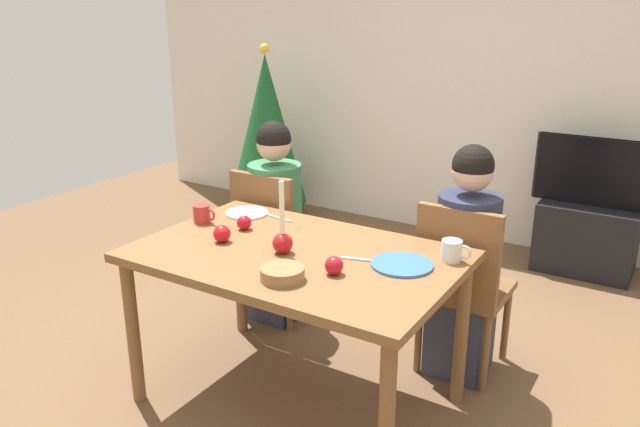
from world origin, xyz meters
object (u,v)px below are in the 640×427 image
at_px(dining_table, 296,270).
at_px(chair_right, 462,280).
at_px(tv, 596,172).
at_px(mug_left, 202,214).
at_px(mug_right, 452,251).
at_px(bowl_walnuts, 282,274).
at_px(tv_stand, 586,238).
at_px(candle_centerpiece, 282,239).
at_px(apple_near_candle, 222,234).
at_px(plate_left, 247,213).
at_px(christmas_tree, 267,130).
at_px(person_left_child, 276,226).
at_px(person_right_child, 465,267).
at_px(plate_right, 402,265).
at_px(apple_by_right_mug, 334,266).
at_px(chair_left, 273,237).
at_px(apple_by_left_plate, 244,223).

bearing_deg(dining_table, chair_right, 47.69).
relative_size(chair_right, tv, 1.14).
distance_m(mug_left, mug_right, 1.23).
bearing_deg(bowl_walnuts, tv_stand, 73.69).
relative_size(candle_centerpiece, apple_near_candle, 4.09).
bearing_deg(plate_left, mug_right, -1.76).
bearing_deg(bowl_walnuts, christmas_tree, 127.41).
xyz_separation_m(tv, mug_right, (-0.25, -2.04, 0.09)).
bearing_deg(person_left_child, apple_near_candle, -73.17).
xyz_separation_m(person_right_child, candle_centerpiece, (-0.60, -0.68, 0.25)).
xyz_separation_m(person_left_child, plate_right, (1.03, -0.54, 0.19)).
height_order(candle_centerpiece, plate_left, candle_centerpiece).
bearing_deg(mug_left, christmas_tree, 118.31).
distance_m(dining_table, christmas_tree, 2.69).
bearing_deg(mug_right, apple_near_candle, -160.72).
height_order(dining_table, person_left_child, person_left_child).
xyz_separation_m(candle_centerpiece, mug_right, (0.66, 0.30, -0.02)).
bearing_deg(candle_centerpiece, apple_by_right_mug, -14.27).
bearing_deg(candle_centerpiece, plate_left, 143.78).
xyz_separation_m(mug_left, mug_right, (1.22, 0.18, 0.00)).
relative_size(person_left_child, christmas_tree, 0.80).
bearing_deg(chair_right, apple_near_candle, -143.01).
bearing_deg(apple_near_candle, mug_left, 148.56).
bearing_deg(tv, bowl_walnuts, -106.31).
xyz_separation_m(christmas_tree, bowl_walnuts, (1.80, -2.36, 0.01)).
bearing_deg(dining_table, chair_left, 133.10).
bearing_deg(christmas_tree, mug_left, -61.69).
height_order(candle_centerpiece, apple_by_left_plate, candle_centerpiece).
bearing_deg(mug_left, candle_centerpiece, -11.97).
distance_m(chair_right, mug_right, 0.45).
xyz_separation_m(mug_right, apple_near_candle, (-0.96, -0.34, -0.01)).
relative_size(person_right_child, christmas_tree, 0.80).
bearing_deg(mug_left, person_left_child, 86.08).
bearing_deg(mug_left, tv_stand, 56.46).
xyz_separation_m(plate_right, mug_left, (-1.06, -0.02, 0.04)).
height_order(chair_left, bowl_walnuts, chair_left).
relative_size(tv, mug_left, 6.25).
bearing_deg(apple_by_left_plate, apple_near_candle, -84.97).
height_order(tv, plate_right, tv).
bearing_deg(candle_centerpiece, chair_left, 129.12).
xyz_separation_m(tv_stand, apple_near_candle, (-1.22, -2.37, 0.55)).
bearing_deg(bowl_walnuts, chair_left, 127.99).
height_order(dining_table, chair_left, chair_left).
bearing_deg(person_right_child, chair_right, -90.00).
xyz_separation_m(tv_stand, mug_right, (-0.25, -2.04, 0.56)).
bearing_deg(tv_stand, christmas_tree, -175.37).
distance_m(person_right_child, apple_by_left_plate, 1.09).
height_order(tv, mug_left, tv).
height_order(christmas_tree, apple_near_candle, christmas_tree).
bearing_deg(dining_table, plate_left, 149.34).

